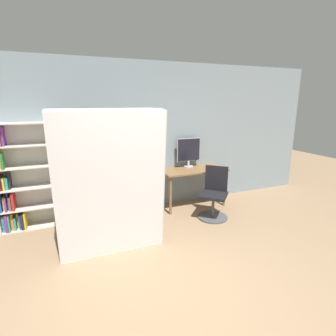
{
  "coord_description": "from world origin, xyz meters",
  "views": [
    {
      "loc": [
        -1.08,
        -2.01,
        1.99
      ],
      "look_at": [
        0.31,
        1.44,
        1.05
      ],
      "focal_mm": 28.0,
      "sensor_mm": 36.0,
      "label": 1
    }
  ],
  "objects_px": {
    "monitor": "(189,151)",
    "office_chair": "(214,198)",
    "mattress_near": "(112,185)",
    "mattress_far": "(108,179)",
    "bookshelf": "(19,181)"
  },
  "relations": [
    {
      "from": "bookshelf",
      "to": "mattress_near",
      "type": "bearing_deg",
      "value": -46.26
    },
    {
      "from": "bookshelf",
      "to": "mattress_far",
      "type": "relative_size",
      "value": 0.88
    },
    {
      "from": "office_chair",
      "to": "mattress_far",
      "type": "xyz_separation_m",
      "value": [
        -1.84,
        -0.19,
        0.6
      ]
    },
    {
      "from": "office_chair",
      "to": "mattress_far",
      "type": "distance_m",
      "value": 1.95
    },
    {
      "from": "monitor",
      "to": "mattress_near",
      "type": "bearing_deg",
      "value": -143.33
    },
    {
      "from": "monitor",
      "to": "mattress_far",
      "type": "relative_size",
      "value": 0.3
    },
    {
      "from": "mattress_far",
      "to": "office_chair",
      "type": "bearing_deg",
      "value": 5.9
    },
    {
      "from": "bookshelf",
      "to": "office_chair",
      "type": "bearing_deg",
      "value": -14.56
    },
    {
      "from": "monitor",
      "to": "office_chair",
      "type": "distance_m",
      "value": 1.08
    },
    {
      "from": "monitor",
      "to": "mattress_far",
      "type": "height_order",
      "value": "mattress_far"
    },
    {
      "from": "mattress_near",
      "to": "mattress_far",
      "type": "xyz_separation_m",
      "value": [
        0.0,
        0.29,
        -0.0
      ]
    },
    {
      "from": "office_chair",
      "to": "bookshelf",
      "type": "xyz_separation_m",
      "value": [
        -3.07,
        0.8,
        0.44
      ]
    },
    {
      "from": "mattress_near",
      "to": "mattress_far",
      "type": "relative_size",
      "value": 1.0
    },
    {
      "from": "mattress_near",
      "to": "mattress_far",
      "type": "distance_m",
      "value": 0.29
    },
    {
      "from": "monitor",
      "to": "office_chair",
      "type": "relative_size",
      "value": 0.63
    }
  ]
}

